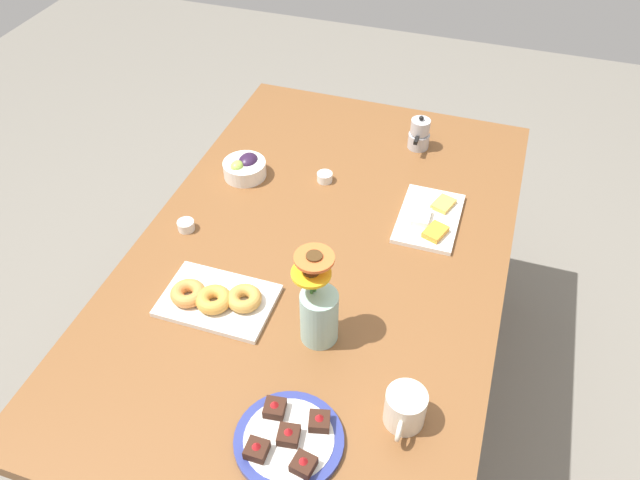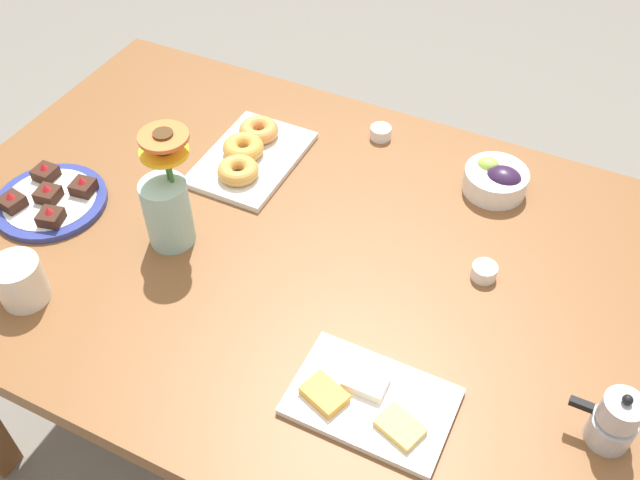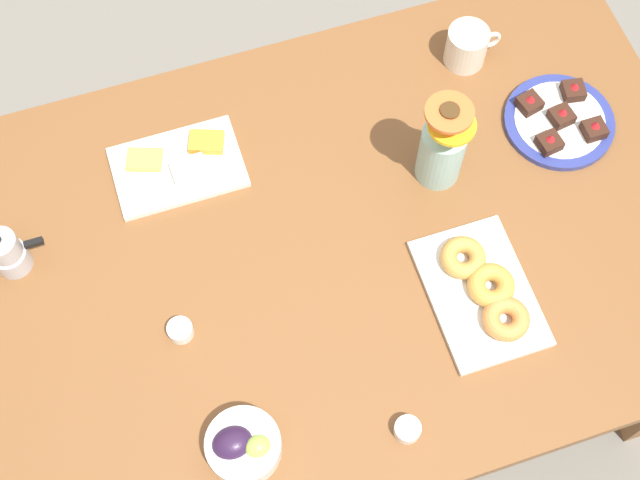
{
  "view_description": "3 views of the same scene",
  "coord_description": "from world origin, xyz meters",
  "px_view_note": "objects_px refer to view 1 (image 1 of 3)",
  "views": [
    {
      "loc": [
        1.16,
        0.38,
        1.94
      ],
      "look_at": [
        0.0,
        0.0,
        0.78
      ],
      "focal_mm": 35.0,
      "sensor_mm": 36.0,
      "label": 1
    },
    {
      "loc": [
        -0.41,
        0.84,
        1.76
      ],
      "look_at": [
        0.0,
        0.0,
        0.78
      ],
      "focal_mm": 40.0,
      "sensor_mm": 36.0,
      "label": 2
    },
    {
      "loc": [
        -0.22,
        -0.68,
        2.33
      ],
      "look_at": [
        0.0,
        0.0,
        0.78
      ],
      "focal_mm": 50.0,
      "sensor_mm": 36.0,
      "label": 3
    }
  ],
  "objects_px": {
    "dining_table": "(320,272)",
    "cheese_platter": "(430,218)",
    "dessert_plate": "(289,439)",
    "grape_bowl": "(245,168)",
    "flower_vase": "(318,311)",
    "jam_cup_honey": "(186,225)",
    "croissant_platter": "(216,299)",
    "jam_cup_berry": "(325,177)",
    "moka_pot": "(419,134)",
    "coffee_mug": "(405,408)"
  },
  "relations": [
    {
      "from": "cheese_platter",
      "to": "flower_vase",
      "type": "relative_size",
      "value": 1.01
    },
    {
      "from": "croissant_platter",
      "to": "jam_cup_berry",
      "type": "distance_m",
      "value": 0.57
    },
    {
      "from": "grape_bowl",
      "to": "cheese_platter",
      "type": "distance_m",
      "value": 0.59
    },
    {
      "from": "dining_table",
      "to": "dessert_plate",
      "type": "xyz_separation_m",
      "value": [
        0.56,
        0.12,
        0.1
      ]
    },
    {
      "from": "croissant_platter",
      "to": "flower_vase",
      "type": "xyz_separation_m",
      "value": [
        0.01,
        0.27,
        0.07
      ]
    },
    {
      "from": "grape_bowl",
      "to": "dining_table",
      "type": "bearing_deg",
      "value": 52.78
    },
    {
      "from": "jam_cup_berry",
      "to": "dessert_plate",
      "type": "bearing_deg",
      "value": 13.12
    },
    {
      "from": "dining_table",
      "to": "croissant_platter",
      "type": "xyz_separation_m",
      "value": [
        0.26,
        -0.19,
        0.1
      ]
    },
    {
      "from": "jam_cup_honey",
      "to": "dessert_plate",
      "type": "distance_m",
      "value": 0.73
    },
    {
      "from": "grape_bowl",
      "to": "dessert_plate",
      "type": "xyz_separation_m",
      "value": [
        0.81,
        0.45,
        -0.02
      ]
    },
    {
      "from": "coffee_mug",
      "to": "moka_pot",
      "type": "relative_size",
      "value": 1.04
    },
    {
      "from": "jam_cup_honey",
      "to": "flower_vase",
      "type": "xyz_separation_m",
      "value": [
        0.24,
        0.48,
        0.07
      ]
    },
    {
      "from": "grape_bowl",
      "to": "moka_pot",
      "type": "height_order",
      "value": "moka_pot"
    },
    {
      "from": "jam_cup_berry",
      "to": "moka_pot",
      "type": "xyz_separation_m",
      "value": [
        -0.27,
        0.24,
        0.03
      ]
    },
    {
      "from": "flower_vase",
      "to": "dining_table",
      "type": "bearing_deg",
      "value": -162.47
    },
    {
      "from": "croissant_platter",
      "to": "jam_cup_honey",
      "type": "distance_m",
      "value": 0.31
    },
    {
      "from": "dining_table",
      "to": "cheese_platter",
      "type": "bearing_deg",
      "value": 129.47
    },
    {
      "from": "jam_cup_berry",
      "to": "flower_vase",
      "type": "xyz_separation_m",
      "value": [
        0.58,
        0.17,
        0.07
      ]
    },
    {
      "from": "coffee_mug",
      "to": "cheese_platter",
      "type": "distance_m",
      "value": 0.66
    },
    {
      "from": "croissant_platter",
      "to": "jam_cup_berry",
      "type": "relative_size",
      "value": 5.83
    },
    {
      "from": "croissant_platter",
      "to": "moka_pot",
      "type": "xyz_separation_m",
      "value": [
        -0.84,
        0.34,
        0.03
      ]
    },
    {
      "from": "cheese_platter",
      "to": "dessert_plate",
      "type": "height_order",
      "value": "dessert_plate"
    },
    {
      "from": "jam_cup_honey",
      "to": "croissant_platter",
      "type": "bearing_deg",
      "value": 41.55
    },
    {
      "from": "dining_table",
      "to": "flower_vase",
      "type": "relative_size",
      "value": 6.24
    },
    {
      "from": "croissant_platter",
      "to": "jam_cup_berry",
      "type": "xyz_separation_m",
      "value": [
        -0.57,
        0.1,
        -0.0
      ]
    },
    {
      "from": "grape_bowl",
      "to": "dessert_plate",
      "type": "relative_size",
      "value": 0.58
    },
    {
      "from": "coffee_mug",
      "to": "moka_pot",
      "type": "bearing_deg",
      "value": -170.02
    },
    {
      "from": "jam_cup_honey",
      "to": "dessert_plate",
      "type": "height_order",
      "value": "dessert_plate"
    },
    {
      "from": "jam_cup_honey",
      "to": "moka_pot",
      "type": "height_order",
      "value": "moka_pot"
    },
    {
      "from": "cheese_platter",
      "to": "dining_table",
      "type": "bearing_deg",
      "value": -50.53
    },
    {
      "from": "dessert_plate",
      "to": "cheese_platter",
      "type": "bearing_deg",
      "value": 169.5
    },
    {
      "from": "cheese_platter",
      "to": "dessert_plate",
      "type": "bearing_deg",
      "value": -10.5
    },
    {
      "from": "dining_table",
      "to": "flower_vase",
      "type": "height_order",
      "value": "flower_vase"
    },
    {
      "from": "moka_pot",
      "to": "cheese_platter",
      "type": "bearing_deg",
      "value": 16.87
    },
    {
      "from": "grape_bowl",
      "to": "dessert_plate",
      "type": "height_order",
      "value": "grape_bowl"
    },
    {
      "from": "dining_table",
      "to": "jam_cup_honey",
      "type": "bearing_deg",
      "value": -84.76
    },
    {
      "from": "grape_bowl",
      "to": "flower_vase",
      "type": "xyz_separation_m",
      "value": [
        0.53,
        0.42,
        0.06
      ]
    },
    {
      "from": "jam_cup_honey",
      "to": "flower_vase",
      "type": "height_order",
      "value": "flower_vase"
    },
    {
      "from": "dining_table",
      "to": "jam_cup_berry",
      "type": "bearing_deg",
      "value": -164.46
    },
    {
      "from": "grape_bowl",
      "to": "jam_cup_berry",
      "type": "height_order",
      "value": "grape_bowl"
    },
    {
      "from": "jam_cup_honey",
      "to": "moka_pot",
      "type": "bearing_deg",
      "value": 138.16
    },
    {
      "from": "coffee_mug",
      "to": "cheese_platter",
      "type": "xyz_separation_m",
      "value": [
        -0.65,
        -0.07,
        -0.04
      ]
    },
    {
      "from": "jam_cup_honey",
      "to": "dessert_plate",
      "type": "bearing_deg",
      "value": 43.84
    },
    {
      "from": "cheese_platter",
      "to": "dessert_plate",
      "type": "xyz_separation_m",
      "value": [
        0.78,
        -0.14,
        0.0
      ]
    },
    {
      "from": "dining_table",
      "to": "coffee_mug",
      "type": "bearing_deg",
      "value": 37.17
    },
    {
      "from": "coffee_mug",
      "to": "croissant_platter",
      "type": "bearing_deg",
      "value": -108.5
    },
    {
      "from": "dessert_plate",
      "to": "jam_cup_berry",
      "type": "bearing_deg",
      "value": -166.88
    },
    {
      "from": "coffee_mug",
      "to": "dessert_plate",
      "type": "bearing_deg",
      "value": -59.58
    },
    {
      "from": "moka_pot",
      "to": "flower_vase",
      "type": "bearing_deg",
      "value": -4.46
    },
    {
      "from": "dining_table",
      "to": "cheese_platter",
      "type": "distance_m",
      "value": 0.35
    }
  ]
}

